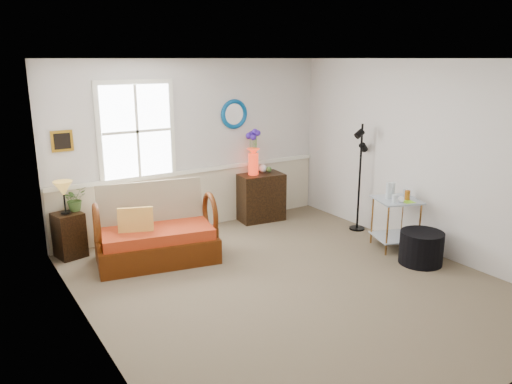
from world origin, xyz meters
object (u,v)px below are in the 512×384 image
cabinet (260,197)px  ottoman (421,248)px  side_table (395,224)px  loveseat (156,225)px  lamp_stand (69,235)px  floor_lamp (360,178)px

cabinet → ottoman: cabinet is taller
side_table → ottoman: 0.61m
loveseat → lamp_stand: 1.22m
side_table → ottoman: size_ratio=1.28×
floor_lamp → side_table: bearing=-90.9°
side_table → ottoman: (-0.13, -0.58, -0.14)m
lamp_stand → cabinet: (3.04, -0.04, 0.08)m
loveseat → lamp_stand: (-0.94, 0.76, -0.19)m
loveseat → cabinet: size_ratio=1.96×
lamp_stand → cabinet: size_ratio=0.79×
side_table → ottoman: side_table is taller
cabinet → side_table: cabinet is taller
loveseat → floor_lamp: bearing=2.1°
side_table → lamp_stand: bearing=151.4°
floor_lamp → ottoman: bearing=-93.1°
loveseat → cabinet: 2.23m
floor_lamp → ottoman: size_ratio=2.97×
cabinet → loveseat: bearing=-154.1°
lamp_stand → ottoman: size_ratio=1.10×
cabinet → side_table: (0.89, -2.10, -0.03)m
ottoman → lamp_stand: bearing=144.4°
ottoman → cabinet: bearing=105.8°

